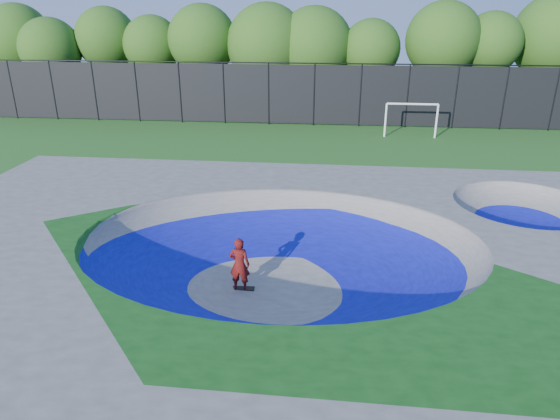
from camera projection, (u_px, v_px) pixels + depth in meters
The scene contains 7 objects.
ground at pixel (280, 286), 14.02m from camera, with size 120.00×120.00×0.00m, color #245C19.
skate_deck at pixel (280, 263), 13.74m from camera, with size 22.00×14.00×1.50m, color gray.
skater at pixel (239, 265), 13.57m from camera, with size 0.57×0.38×1.57m, color #B3160E.
skateboard at pixel (240, 289), 13.86m from camera, with size 0.78×0.22×0.05m, color black.
soccer_goal at pixel (412, 114), 29.73m from camera, with size 3.12×0.12×2.06m.
fence at pixel (314, 93), 32.58m from camera, with size 48.09×0.09×4.04m.
treeline at pixel (313, 42), 36.05m from camera, with size 51.69×7.46×8.40m.
Camera 1 is at (1.29, -12.12, 7.26)m, focal length 32.00 mm.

